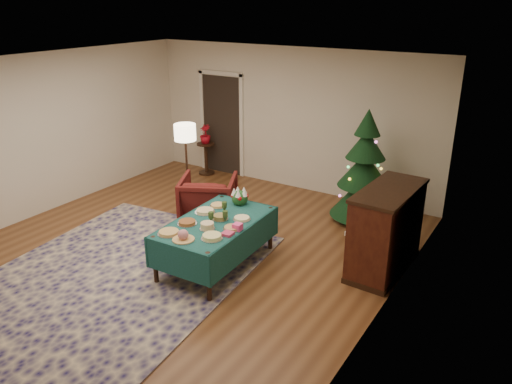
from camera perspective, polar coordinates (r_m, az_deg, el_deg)
The scene contains 26 objects.
room_shell at distance 6.89m, azimuth -10.16°, elevation 2.61°, with size 7.00×7.00×7.00m.
doorway at distance 10.53m, azimuth -3.94°, elevation 7.98°, with size 1.08×0.04×2.16m.
rug at distance 7.06m, azimuth -16.08°, elevation -9.40°, with size 3.20×4.20×0.02m, color #161245.
buffet_table at distance 6.88m, azimuth -4.61°, elevation -4.36°, with size 1.09×1.79×0.68m.
platter_0 at distance 6.53m, azimuth -9.93°, elevation -4.59°, with size 0.30×0.30×0.04m.
platter_1 at distance 6.32m, azimuth -8.32°, elevation -5.01°, with size 0.29×0.29×0.15m.
platter_2 at distance 6.34m, azimuth -5.06°, elevation -5.12°, with size 0.28×0.28×0.06m.
platter_3 at distance 6.77m, azimuth -7.88°, elevation -3.47°, with size 0.27×0.27×0.05m.
platter_4 at distance 6.59m, azimuth -5.59°, elevation -3.89°, with size 0.21×0.21×0.09m.
platter_5 at distance 6.57m, azimuth -2.75°, elevation -4.14°, with size 0.25×0.25×0.04m.
platter_6 at distance 7.09m, azimuth -5.85°, elevation -2.19°, with size 0.29×0.29×0.05m.
platter_7 at distance 6.86m, azimuth -4.11°, elevation -2.90°, with size 0.22×0.22×0.07m.
platter_8 at distance 6.84m, azimuth -1.63°, elevation -3.04°, with size 0.25×0.25×0.04m.
platter_9 at distance 7.28m, azimuth -4.38°, elevation -1.54°, with size 0.24×0.24×0.04m.
goblet_0 at distance 7.06m, azimuth -3.64°, elevation -1.70°, with size 0.07×0.07×0.16m.
goblet_1 at distance 6.77m, azimuth -3.53°, elevation -2.75°, with size 0.07×0.07×0.16m.
goblet_2 at distance 6.74m, azimuth -5.17°, elevation -2.88°, with size 0.07×0.07×0.16m.
napkin_stack at distance 6.42m, azimuth -3.26°, elevation -4.78°, with size 0.14×0.14×0.04m, color #D03962.
gift_box at distance 6.53m, azimuth -2.12°, elevation -4.01°, with size 0.11×0.11×0.09m, color #FB4591.
centerpiece at distance 7.32m, azimuth -1.87°, elevation -0.52°, with size 0.24×0.25×0.28m.
armchair at distance 8.25m, azimuth -5.45°, elevation -0.63°, with size 0.87×0.82×0.90m, color #4E1310.
floor_lamp at distance 8.61m, azimuth -8.09°, elevation 6.18°, with size 0.37×0.37×1.53m.
side_table at distance 10.65m, azimuth -5.72°, elevation 3.78°, with size 0.37×0.37×0.67m.
potted_plant at distance 10.52m, azimuth -5.81°, elevation 6.14°, with size 0.22×0.40×0.22m, color #A30B19.
christmas_tree at distance 8.36m, azimuth 12.25°, elevation 2.26°, with size 1.14×1.14×1.90m.
piano at distance 6.98m, azimuth 14.61°, elevation -4.29°, with size 0.72×1.41×1.19m.
Camera 1 is at (4.44, -4.79, 3.53)m, focal length 35.00 mm.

